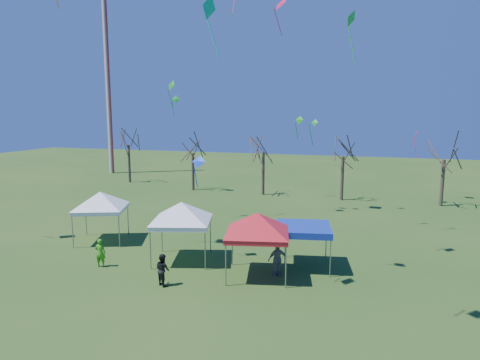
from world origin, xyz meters
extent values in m
plane|color=#274C18|center=(0.00, 0.00, 0.00)|extent=(140.00, 140.00, 0.00)
cylinder|color=silver|center=(-28.00, 34.00, 12.50)|extent=(0.70, 0.70, 25.00)
cylinder|color=#3D2D21|center=(-20.85, 27.38, 2.39)|extent=(0.32, 0.32, 4.78)
cylinder|color=#3D2D21|center=(-10.77, 24.65, 2.14)|extent=(0.32, 0.32, 4.28)
cylinder|color=#3D2D21|center=(-2.37, 24.38, 2.32)|extent=(0.32, 0.32, 4.64)
cylinder|color=#3D2D21|center=(6.03, 24.04, 2.24)|extent=(0.32, 0.32, 4.49)
cylinder|color=#3D2D21|center=(15.36, 24.00, 2.24)|extent=(0.32, 0.32, 4.47)
cylinder|color=gray|center=(-9.63, 2.52, 1.08)|extent=(0.06, 0.06, 2.16)
cylinder|color=gray|center=(-10.72, 5.33, 1.08)|extent=(0.06, 0.06, 2.16)
cylinder|color=gray|center=(-6.81, 3.61, 1.08)|extent=(0.06, 0.06, 2.16)
cylinder|color=gray|center=(-7.91, 6.43, 1.08)|extent=(0.06, 0.06, 2.16)
cube|color=white|center=(-8.77, 4.47, 2.29)|extent=(4.19, 4.19, 0.26)
pyramid|color=white|center=(-8.77, 4.47, 3.50)|extent=(4.27, 4.27, 1.08)
cylinder|color=gray|center=(-2.81, 0.63, 1.11)|extent=(0.07, 0.07, 2.23)
cylinder|color=gray|center=(-3.67, 3.62, 1.11)|extent=(0.07, 0.07, 2.23)
cylinder|color=gray|center=(0.19, 1.49, 1.11)|extent=(0.07, 0.07, 2.23)
cylinder|color=gray|center=(-0.67, 4.48, 1.11)|extent=(0.07, 0.07, 2.23)
cube|color=white|center=(-1.74, 2.55, 2.36)|extent=(4.13, 4.13, 0.27)
pyramid|color=white|center=(-1.74, 2.55, 3.61)|extent=(4.54, 4.54, 1.11)
cylinder|color=gray|center=(2.07, -0.31, 1.10)|extent=(0.07, 0.07, 2.19)
cylinder|color=gray|center=(1.41, 2.68, 1.10)|extent=(0.07, 0.07, 2.19)
cylinder|color=gray|center=(5.07, 0.34, 1.10)|extent=(0.07, 0.07, 2.19)
cylinder|color=gray|center=(4.41, 3.34, 1.10)|extent=(0.07, 0.07, 2.19)
cube|color=red|center=(3.24, 1.51, 2.32)|extent=(3.92, 3.92, 0.26)
pyramid|color=red|center=(3.24, 1.51, 3.55)|extent=(4.54, 4.54, 1.10)
cylinder|color=gray|center=(4.22, 1.98, 1.04)|extent=(0.06, 0.06, 2.07)
cylinder|color=gray|center=(3.68, 4.83, 1.04)|extent=(0.06, 0.06, 2.07)
cylinder|color=gray|center=(7.07, 2.52, 1.04)|extent=(0.06, 0.06, 2.07)
cylinder|color=gray|center=(6.53, 5.37, 1.04)|extent=(0.06, 0.06, 2.07)
cube|color=#0E2796|center=(5.37, 3.67, 2.20)|extent=(3.64, 3.64, 0.25)
cube|color=#0E2796|center=(5.37, 3.67, 2.39)|extent=(3.64, 3.64, 0.12)
imported|color=green|center=(-5.79, 0.12, 0.84)|extent=(0.69, 0.54, 1.67)
imported|color=black|center=(-1.08, -1.20, 0.84)|extent=(1.02, 0.96, 1.68)
imported|color=slate|center=(4.30, 1.86, 0.93)|extent=(1.15, 1.00, 1.86)
cone|color=#0CB591|center=(1.74, -1.50, 13.50)|extent=(0.57, 1.14, 1.07)
cube|color=#0CB591|center=(1.80, -1.16, 12.27)|extent=(0.71, 0.17, 1.91)
cone|color=green|center=(3.92, 17.97, 7.99)|extent=(0.73, 0.55, 0.66)
cube|color=green|center=(3.59, 18.12, 6.88)|extent=(0.36, 0.70, 1.91)
cube|color=red|center=(-4.28, 20.29, 19.31)|extent=(0.07, 0.94, 2.37)
cone|color=#179B18|center=(-12.19, 22.51, 11.80)|extent=(1.33, 1.13, 1.12)
cube|color=#179B18|center=(-12.45, 22.67, 10.45)|extent=(0.37, 0.57, 2.12)
cone|color=red|center=(12.75, 24.12, 6.85)|extent=(0.49, 0.92, 0.84)
cube|color=red|center=(12.77, 24.29, 5.57)|extent=(0.39, 0.09, 2.12)
cone|color=#E91547|center=(1.07, 16.42, 17.84)|extent=(1.71, 1.72, 1.23)
cube|color=#E91547|center=(0.78, 16.72, 16.40)|extent=(0.65, 0.63, 2.16)
cone|color=green|center=(2.58, 17.84, 8.22)|extent=(0.81, 0.49, 0.75)
cube|color=green|center=(2.34, 17.91, 7.28)|extent=(0.20, 0.53, 1.51)
cone|color=blue|center=(-0.85, 3.17, 6.00)|extent=(0.92, 0.63, 0.76)
cube|color=blue|center=(-1.06, 3.18, 5.10)|extent=(0.08, 0.46, 1.37)
cone|color=green|center=(-12.10, 23.33, 10.31)|extent=(0.95, 0.33, 0.93)
cube|color=green|center=(-12.42, 23.29, 9.23)|extent=(0.11, 0.68, 1.71)
cone|color=green|center=(7.45, 5.76, 14.11)|extent=(0.75, 1.07, 0.91)
cube|color=green|center=(7.53, 6.01, 12.73)|extent=(0.56, 0.22, 2.28)
camera|label=1|loc=(9.12, -20.09, 8.87)|focal=32.00mm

